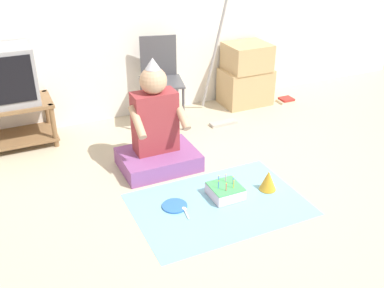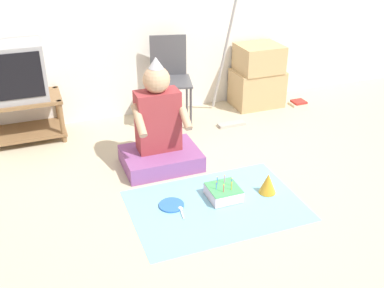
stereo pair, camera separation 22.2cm
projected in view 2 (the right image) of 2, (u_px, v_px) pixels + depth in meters
ground_plane at (256, 203)px, 3.32m from camera, size 16.00×16.00×0.00m
tv_stand at (26, 115)px, 4.14m from camera, size 0.66×0.43×0.41m
tv at (18, 71)px, 3.95m from camera, size 0.46×0.39×0.50m
folding_chair at (169, 74)px, 4.40m from camera, size 0.49×0.48×0.85m
cardboard_box_stack at (258, 77)px, 4.84m from camera, size 0.53×0.40×0.67m
dust_mop at (227, 85)px, 4.44m from camera, size 0.28×0.53×1.28m
book_pile at (298, 103)px, 4.98m from camera, size 0.18×0.13×0.05m
person_seated at (159, 133)px, 3.69m from camera, size 0.63×0.47×0.93m
party_cloth at (216, 205)px, 3.29m from camera, size 1.24×0.85×0.01m
birthday_cake at (224, 192)px, 3.35m from camera, size 0.23×0.23×0.16m
party_hat_blue at (268, 183)px, 3.40m from camera, size 0.13×0.13×0.16m
paper_plate at (172, 205)px, 3.28m from camera, size 0.19×0.19×0.01m
plastic_spoon_near at (181, 210)px, 3.23m from camera, size 0.04×0.14×0.01m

